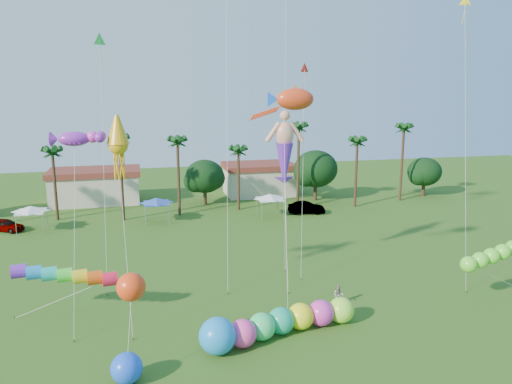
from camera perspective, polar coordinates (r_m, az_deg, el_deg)
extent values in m
cylinder|color=#3A2819|center=(66.03, -21.98, 0.60)|extent=(0.36, 0.36, 8.50)
cylinder|color=#3A2819|center=(63.18, -15.11, 1.28)|extent=(0.36, 0.36, 10.00)
cylinder|color=#3A2819|center=(64.37, -8.84, 1.52)|extent=(0.36, 0.36, 9.50)
cylinder|color=#3A2819|center=(66.56, -2.01, 1.33)|extent=(0.36, 0.36, 8.00)
cylinder|color=#3A2819|center=(67.38, 4.84, 2.72)|extent=(0.36, 0.36, 11.00)
cylinder|color=#3A2819|center=(69.54, 11.36, 1.98)|extent=(0.36, 0.36, 9.00)
cylinder|color=#3A2819|center=(74.82, 16.33, 3.00)|extent=(0.36, 0.36, 10.50)
sphere|color=#113814|center=(69.80, -5.89, 1.80)|extent=(5.46, 5.46, 5.46)
sphere|color=#113814|center=(72.55, 6.84, 2.65)|extent=(6.30, 6.30, 6.30)
sphere|color=#113814|center=(79.30, 18.70, 2.21)|extent=(5.04, 5.04, 5.04)
cube|color=beige|center=(74.76, -17.84, 0.37)|extent=(12.00, 7.00, 4.00)
cube|color=beige|center=(76.64, 0.33, 1.22)|extent=(10.00, 7.00, 4.00)
pyramid|color=white|center=(61.85, -24.35, -1.73)|extent=(3.00, 3.00, 0.60)
pyramid|color=blue|center=(61.66, -11.33, -0.93)|extent=(3.00, 3.00, 0.60)
pyramid|color=white|center=(62.71, 1.59, -0.48)|extent=(3.00, 3.00, 0.60)
imported|color=#4C4C54|center=(63.95, -26.71, -3.40)|extent=(4.54, 3.56, 1.45)
imported|color=#4C4C54|center=(65.34, 5.78, -1.81)|extent=(4.98, 2.57, 1.56)
imported|color=gray|center=(38.93, 9.39, -11.55)|extent=(0.96, 0.87, 1.59)
sphere|color=#FE42A0|center=(32.79, -1.54, -15.86)|extent=(1.83, 1.83, 1.83)
sphere|color=#33DB70|center=(33.61, 0.67, -15.12)|extent=(1.83, 1.83, 1.83)
sphere|color=#18A97F|center=(34.38, 2.87, -14.48)|extent=(1.83, 1.83, 1.83)
sphere|color=#F9F919|center=(35.07, 5.12, -13.96)|extent=(1.83, 1.83, 1.83)
sphere|color=#EB37BA|center=(35.68, 7.43, -13.54)|extent=(1.83, 1.83, 1.83)
sphere|color=#9FFC38|center=(36.30, 9.71, -13.15)|extent=(1.83, 1.83, 1.83)
sphere|color=#1A8CEA|center=(32.04, -4.43, -16.08)|extent=(2.83, 2.83, 2.33)
sphere|color=blue|center=(30.21, -14.57, -18.92)|extent=(1.78, 1.78, 1.78)
cylinder|color=#F11A3B|center=(37.39, -19.16, -9.62)|extent=(7.22, 1.15, 0.97)
cylinder|color=silver|center=(38.76, -21.30, -11.31)|extent=(6.80, 1.39, 2.91)
cylinder|color=brown|center=(40.54, -25.89, -12.77)|extent=(0.08, 0.08, 0.16)
ellipsoid|color=#65E633|center=(40.67, 23.12, -7.61)|extent=(6.56, 3.73, 1.44)
cylinder|color=silver|center=(43.56, 25.86, -8.86)|extent=(6.38, 1.28, 3.29)
sphere|color=#FF3F14|center=(29.44, -14.09, -10.48)|extent=(2.14, 2.14, 1.65)
cylinder|color=silver|center=(29.71, -14.38, -15.76)|extent=(0.57, 1.82, 5.15)
cylinder|color=silver|center=(41.17, 3.47, -3.33)|extent=(0.96, 4.60, 10.78)
cylinder|color=brown|center=(40.73, 3.69, -11.42)|extent=(0.08, 0.08, 0.16)
ellipsoid|color=red|center=(37.90, 4.49, 10.53)|extent=(4.47, 1.98, 1.80)
cylinder|color=silver|center=(36.74, 4.09, -1.56)|extent=(1.61, 4.04, 15.31)
cylinder|color=brown|center=(37.24, 3.67, -13.75)|extent=(0.08, 0.08, 0.16)
cylinder|color=silver|center=(40.75, -3.35, 8.23)|extent=(1.38, 6.60, 27.19)
cylinder|color=brown|center=(40.63, -3.24, -11.47)|extent=(0.08, 0.08, 0.16)
cone|color=#EAA313|center=(35.84, -15.47, 5.19)|extent=(1.82, 1.82, 4.30)
cylinder|color=silver|center=(34.76, -14.70, -5.31)|extent=(0.43, 4.71, 12.27)
cylinder|color=brown|center=(34.87, -13.88, -15.98)|extent=(0.08, 0.08, 0.16)
ellipsoid|color=purple|center=(36.22, -20.07, 5.73)|extent=(4.06, 3.01, 1.41)
cylinder|color=silver|center=(35.34, -20.08, -4.96)|extent=(0.48, 4.31, 12.75)
cylinder|color=brown|center=(35.69, -20.10, -15.69)|extent=(0.08, 0.08, 0.16)
cone|color=red|center=(44.37, 5.58, 13.84)|extent=(1.06, 0.58, 1.05)
cylinder|color=silver|center=(42.97, 5.36, 2.04)|extent=(1.30, 3.83, 17.73)
cylinder|color=brown|center=(43.43, 5.15, -9.92)|extent=(0.08, 0.08, 0.16)
cone|color=yellow|center=(46.10, 22.79, 19.45)|extent=(1.05, 0.63, 1.05)
cylinder|color=silver|center=(43.60, 22.82, 4.77)|extent=(1.13, 4.78, 22.95)
cylinder|color=brown|center=(44.15, 22.87, -10.48)|extent=(0.08, 0.08, 0.16)
cone|color=#33DB4E|center=(43.77, -17.42, 16.19)|extent=(1.18, 0.98, 1.28)
cylinder|color=silver|center=(41.68, -17.03, 2.74)|extent=(0.37, 4.86, 19.86)
cylinder|color=brown|center=(42.01, -16.63, -11.17)|extent=(0.08, 0.08, 0.16)
cylinder|color=silver|center=(44.84, 3.38, 10.18)|extent=(1.20, 4.94, 29.71)
cylinder|color=brown|center=(45.25, 3.34, -8.97)|extent=(0.08, 0.08, 0.16)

